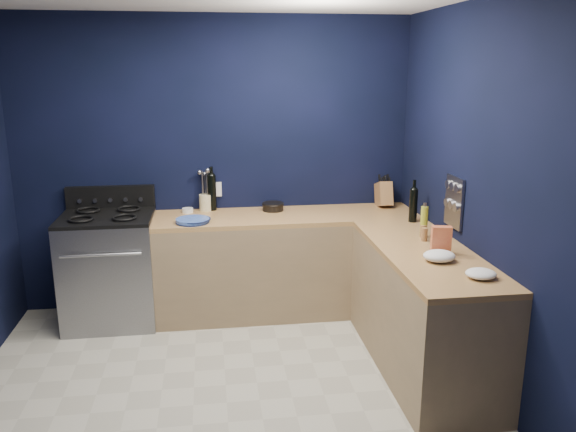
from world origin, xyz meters
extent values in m
cube|color=#AAA695|center=(0.00, 0.00, -0.01)|extent=(3.50, 3.50, 0.02)
cube|color=black|center=(0.00, 1.76, 1.30)|extent=(3.50, 0.02, 2.60)
cube|color=black|center=(1.76, 0.00, 1.30)|extent=(0.02, 3.50, 2.60)
cube|color=black|center=(0.00, -1.76, 1.30)|extent=(3.50, 0.02, 2.60)
cube|color=#8A714F|center=(0.60, 1.44, 0.43)|extent=(2.30, 0.63, 0.86)
cube|color=brown|center=(0.60, 1.44, 0.88)|extent=(2.30, 0.63, 0.04)
cube|color=#8A714F|center=(1.44, 0.29, 0.43)|extent=(0.63, 1.67, 0.86)
cube|color=brown|center=(1.44, 0.29, 0.88)|extent=(0.63, 1.67, 0.04)
cube|color=gray|center=(-0.93, 1.42, 0.46)|extent=(0.76, 0.66, 0.92)
cube|color=black|center=(-0.93, 1.10, 0.45)|extent=(0.59, 0.02, 0.42)
cube|color=black|center=(-0.93, 1.42, 0.94)|extent=(0.76, 0.66, 0.03)
cube|color=black|center=(-0.93, 1.72, 1.04)|extent=(0.76, 0.06, 0.20)
cube|color=gray|center=(1.74, 0.55, 1.18)|extent=(0.02, 0.28, 0.38)
cube|color=white|center=(0.00, 1.74, 1.08)|extent=(0.09, 0.02, 0.13)
cylinder|color=#2D4BA4|center=(-0.21, 1.27, 0.92)|extent=(0.30, 0.30, 0.03)
cylinder|color=white|center=(-0.26, 1.63, 0.92)|extent=(0.11, 0.11, 0.04)
cylinder|color=beige|center=(-0.10, 1.69, 0.97)|extent=(0.15, 0.15, 0.15)
cylinder|color=black|center=(-0.04, 1.69, 1.06)|extent=(0.10, 0.10, 0.32)
cylinder|color=black|center=(0.50, 1.59, 0.94)|extent=(0.25, 0.25, 0.07)
cube|color=brown|center=(1.53, 1.62, 1.01)|extent=(0.12, 0.26, 0.27)
cylinder|color=black|center=(1.61, 1.05, 1.04)|extent=(0.07, 0.07, 0.28)
cylinder|color=#99A227|center=(1.54, 0.62, 1.02)|extent=(0.07, 0.07, 0.24)
cylinder|color=olive|center=(1.50, 0.51, 0.95)|extent=(0.05, 0.05, 0.10)
cylinder|color=olive|center=(1.53, 0.60, 0.95)|extent=(0.06, 0.06, 0.10)
cube|color=#B41432|center=(1.50, 0.21, 1.00)|extent=(0.14, 0.09, 0.20)
ellipsoid|color=white|center=(1.43, 0.06, 0.94)|extent=(0.25, 0.23, 0.07)
ellipsoid|color=white|center=(1.56, -0.28, 0.93)|extent=(0.24, 0.23, 0.06)
camera|label=1|loc=(-0.07, -3.38, 2.16)|focal=35.77mm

